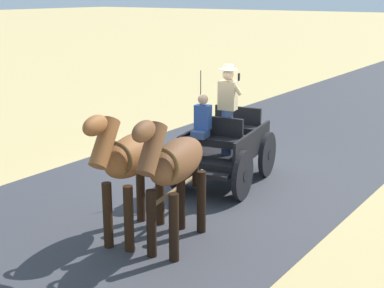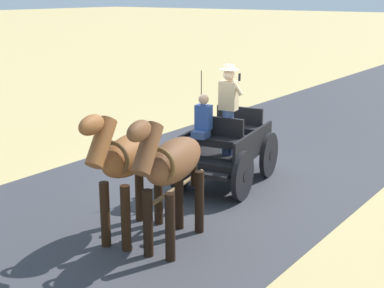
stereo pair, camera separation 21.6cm
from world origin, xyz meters
The scene contains 5 objects.
ground_plane centered at (0.00, 0.00, 0.00)m, with size 200.00×200.00×0.00m, color tan.
road_surface centered at (0.00, 0.00, 0.00)m, with size 6.36×160.00×0.01m, color #38383D.
horse_drawn_carriage centered at (-0.47, 0.33, 0.82)m, with size 1.83×4.51×2.50m.
horse_near_side centered at (-1.39, 3.24, 1.32)m, with size 0.89×2.15×2.21m.
horse_off_side centered at (-0.64, 3.38, 1.32)m, with size 0.90×2.15×2.21m.
Camera 1 is at (-6.13, 9.48, 3.83)m, focal length 51.50 mm.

